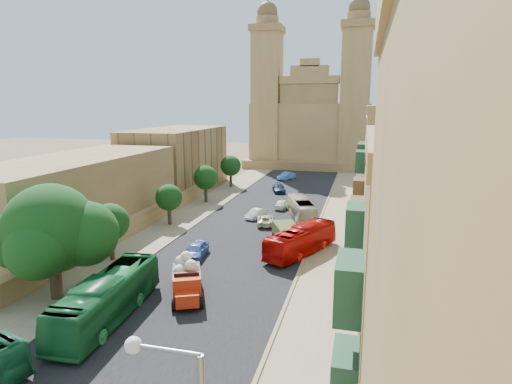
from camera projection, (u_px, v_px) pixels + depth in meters
The scene contains 32 objects.
ground at pixel (149, 344), 25.33m from camera, with size 260.00×260.00×0.00m, color brown.
road_surface at pixel (264, 217), 53.81m from camera, with size 14.00×140.00×0.01m, color black.
sidewalk_east at pixel (340, 222), 51.53m from camera, with size 5.00×140.00×0.01m, color #847357.
sidewalk_west at pixel (193, 212), 56.09m from camera, with size 5.00×140.00×0.01m, color #847357.
kerb_east at pixel (320, 220), 52.12m from camera, with size 0.25×140.00×0.12m, color #847357.
kerb_west at pixel (211, 213), 55.48m from camera, with size 0.25×140.00×0.12m, color #847357.
townhouse_a at pixel (462, 294), 17.36m from camera, with size 9.00×14.00×16.40m.
townhouse_b at pixel (419, 221), 30.80m from camera, with size 9.00×14.00×14.90m.
townhouse_c at pixel (404, 174), 43.84m from camera, with size 9.00×14.00×17.40m.
townhouse_d at pixel (395, 163), 57.28m from camera, with size 9.00×14.00×15.90m.
west_wall at pixel (133, 225), 47.13m from camera, with size 1.00×40.00×1.80m, color olive.
west_building_low at pixel (76, 196), 45.89m from camera, with size 10.00×28.00×8.40m, color brown.
west_building_mid at pixel (177, 159), 70.41m from camera, with size 10.00×22.00×10.00m, color olive.
church at pixel (312, 124), 98.04m from camera, with size 28.00×22.50×36.30m.
ficus_tree at pixel (52, 232), 30.37m from camera, with size 8.50×7.82×8.50m.
street_tree_a at pixel (110, 222), 38.41m from camera, with size 3.41×3.41×5.24m.
street_tree_b at pixel (169, 198), 49.86m from camera, with size 3.13×3.13×4.81m.
street_tree_c at pixel (205, 178), 61.18m from camera, with size 3.47×3.47×5.34m.
street_tree_d at pixel (231, 166), 72.57m from camera, with size 3.52×3.52×5.41m.
red_truck at pixel (187, 278), 31.33m from camera, with size 4.01×5.78×3.21m.
olive_pickup at pixel (287, 236), 42.99m from camera, with size 3.84×5.22×1.98m.
bus_green_north at pixel (108, 298), 27.99m from camera, with size 2.54×10.88×3.03m, color #186731.
bus_red_east at pixel (301, 240), 40.35m from camera, with size 2.24×9.56×2.66m, color #AB0805.
bus_cream_east at pixel (301, 209), 52.84m from camera, with size 2.12×9.05×2.52m, color beige.
car_blue_a at pixel (196, 250), 39.46m from camera, with size 1.69×4.19×1.43m, color #3B589D.
car_white_a at pixel (256, 214), 53.03m from camera, with size 1.21×3.48×1.15m, color white.
car_cream at pixel (265, 220), 50.18m from camera, with size 1.95×4.23×1.17m, color beige.
car_dkblue at pixel (279, 188), 68.66m from camera, with size 1.84×4.52×1.31m, color #0E2344.
car_white_b at pixel (282, 204), 58.00m from camera, with size 1.48×3.68×1.25m, color white.
car_blue_b at pixel (286, 176), 80.03m from camera, with size 1.48×4.25×1.40m, color #407ACE.
pedestrian_a at pixel (346, 281), 31.88m from camera, with size 0.71×0.47×1.95m, color black.
pedestrian_c at pixel (347, 245), 40.15m from camera, with size 1.09×0.46×1.87m, color #32333A.
Camera 1 is at (11.80, -20.72, 13.97)m, focal length 30.00 mm.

